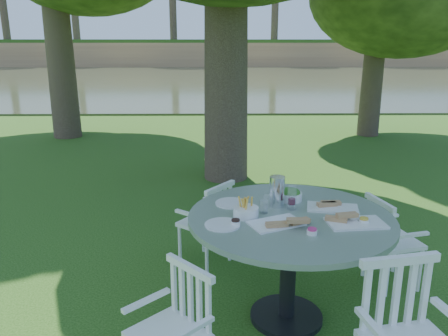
{
  "coord_description": "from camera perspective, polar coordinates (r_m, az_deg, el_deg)",
  "views": [
    {
      "loc": [
        -0.07,
        -4.07,
        2.06
      ],
      "look_at": [
        0.0,
        0.2,
        0.85
      ],
      "focal_mm": 35.0,
      "sensor_mm": 36.0,
      "label": 1
    }
  ],
  "objects": [
    {
      "name": "ground",
      "position": [
        4.56,
        0.04,
        -11.02
      ],
      "size": [
        140.0,
        140.0,
        0.0
      ],
      "primitive_type": "plane",
      "color": "#173D0C",
      "rests_on": "ground"
    },
    {
      "name": "table",
      "position": [
        3.29,
        8.58,
        -8.58
      ],
      "size": [
        1.5,
        1.5,
        0.86
      ],
      "color": "black",
      "rests_on": "ground"
    },
    {
      "name": "chair_ne",
      "position": [
        4.06,
        20.43,
        -8.25
      ],
      "size": [
        0.46,
        0.48,
        0.8
      ],
      "rotation": [
        0.0,
        0.0,
        -4.48
      ],
      "color": "white",
      "rests_on": "ground"
    },
    {
      "name": "chair_nw",
      "position": [
        4.13,
        -1.63,
        -6.58
      ],
      "size": [
        0.56,
        0.57,
        0.83
      ],
      "rotation": [
        0.0,
        0.0,
        -2.21
      ],
      "color": "white",
      "rests_on": "ground"
    },
    {
      "name": "chair_sw",
      "position": [
        2.76,
        -5.97,
        -19.3
      ],
      "size": [
        0.56,
        0.56,
        0.81
      ],
      "rotation": [
        0.0,
        0.0,
        -0.81
      ],
      "color": "white",
      "rests_on": "ground"
    },
    {
      "name": "chair_se",
      "position": [
        2.74,
        22.56,
        -18.94
      ],
      "size": [
        0.55,
        0.52,
        0.94
      ],
      "rotation": [
        0.0,
        0.0,
        0.19
      ],
      "color": "white",
      "rests_on": "ground"
    },
    {
      "name": "tableware",
      "position": [
        3.28,
        7.66,
        -4.9
      ],
      "size": [
        1.25,
        0.78,
        0.24
      ],
      "color": "white",
      "rests_on": "table"
    },
    {
      "name": "river",
      "position": [
        27.15,
        -0.76,
        11.48
      ],
      "size": [
        100.0,
        28.0,
        0.12
      ],
      "primitive_type": "cube",
      "color": "#323A22",
      "rests_on": "ground"
    }
  ]
}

